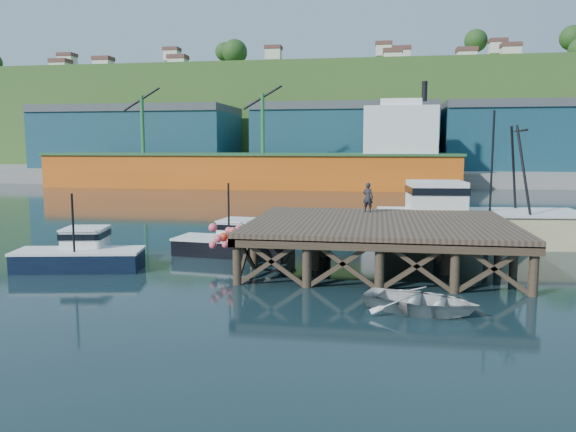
% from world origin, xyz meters
% --- Properties ---
extents(ground, '(300.00, 300.00, 0.00)m').
position_xyz_m(ground, '(0.00, 0.00, 0.00)').
color(ground, black).
rests_on(ground, ground).
extents(wharf, '(12.00, 10.00, 2.62)m').
position_xyz_m(wharf, '(5.50, -0.19, 1.94)').
color(wharf, brown).
rests_on(wharf, ground).
extents(far_quay, '(160.00, 40.00, 2.00)m').
position_xyz_m(far_quay, '(0.00, 70.00, 1.00)').
color(far_quay, gray).
rests_on(far_quay, ground).
extents(warehouse_left, '(32.00, 16.00, 9.00)m').
position_xyz_m(warehouse_left, '(-35.00, 65.00, 6.50)').
color(warehouse_left, '#1A4756').
rests_on(warehouse_left, far_quay).
extents(warehouse_mid, '(28.00, 16.00, 9.00)m').
position_xyz_m(warehouse_mid, '(0.00, 65.00, 6.50)').
color(warehouse_mid, '#1A4756').
rests_on(warehouse_mid, far_quay).
extents(warehouse_right, '(30.00, 16.00, 9.00)m').
position_xyz_m(warehouse_right, '(30.00, 65.00, 6.50)').
color(warehouse_right, '#1A4756').
rests_on(warehouse_right, far_quay).
extents(cargo_ship, '(55.50, 10.00, 13.75)m').
position_xyz_m(cargo_ship, '(-8.46, 48.00, 3.31)').
color(cargo_ship, orange).
rests_on(cargo_ship, ground).
extents(hillside, '(220.00, 50.00, 22.00)m').
position_xyz_m(hillside, '(0.00, 100.00, 11.00)').
color(hillside, '#2D511E').
rests_on(hillside, ground).
extents(boat_navy, '(5.94, 3.64, 3.54)m').
position_xyz_m(boat_navy, '(-8.02, -2.96, 0.71)').
color(boat_navy, black).
rests_on(boat_navy, ground).
extents(boat_black, '(6.32, 5.27, 3.77)m').
position_xyz_m(boat_black, '(-1.86, 1.47, 0.69)').
color(boat_black, black).
rests_on(boat_black, ground).
extents(trawler, '(11.63, 5.08, 7.57)m').
position_xyz_m(trawler, '(10.91, 6.50, 1.56)').
color(trawler, beige).
rests_on(trawler, ground).
extents(dinghy, '(4.56, 3.87, 0.80)m').
position_xyz_m(dinghy, '(6.88, -7.47, 0.40)').
color(dinghy, silver).
rests_on(dinghy, ground).
extents(dockworker, '(0.66, 0.54, 1.56)m').
position_xyz_m(dockworker, '(4.88, 3.38, 2.91)').
color(dockworker, black).
rests_on(dockworker, wharf).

